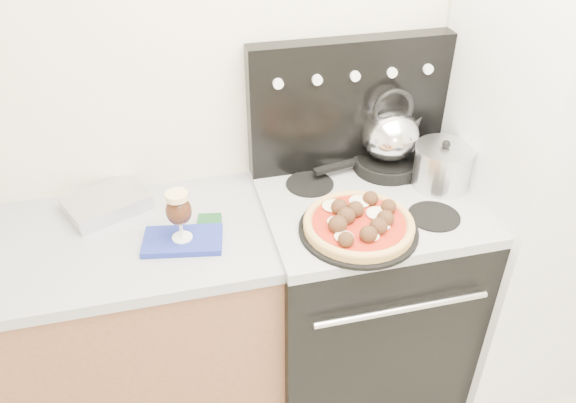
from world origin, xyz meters
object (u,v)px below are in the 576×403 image
object	(u,v)px
pizza_pan	(358,230)
skillet	(387,164)
oven_mitt	(183,241)
stock_pot	(442,168)
stove_body	(360,297)
tea_kettle	(391,131)
beer_glass	(179,216)
pizza	(359,222)
fridge	(547,172)
base_cabinet	(78,344)

from	to	relation	value
pizza_pan	skillet	world-z (taller)	skillet
oven_mitt	stock_pot	bearing A→B (deg)	5.70
stove_body	skillet	xyz separation A→B (m)	(0.14, 0.19, 0.50)
tea_kettle	beer_glass	bearing A→B (deg)	-177.01
oven_mitt	stock_pot	world-z (taller)	stock_pot
beer_glass	stock_pot	size ratio (longest dim) A/B	0.87
pizza	stock_pot	bearing A→B (deg)	26.76
skillet	stock_pot	bearing A→B (deg)	-46.55
fridge	tea_kettle	distance (m)	0.61
pizza_pan	pizza	world-z (taller)	pizza
pizza_pan	skillet	size ratio (longest dim) A/B	1.54
oven_mitt	pizza_pan	xyz separation A→B (m)	(0.57, -0.10, 0.02)
fridge	tea_kettle	xyz separation A→B (m)	(-0.56, 0.21, 0.14)
pizza_pan	tea_kettle	world-z (taller)	tea_kettle
base_cabinet	pizza_pan	distance (m)	1.14
fridge	pizza	world-z (taller)	fridge
tea_kettle	stock_pot	size ratio (longest dim) A/B	1.16
oven_mitt	tea_kettle	distance (m)	0.87
stock_pot	tea_kettle	bearing A→B (deg)	133.45
stove_body	tea_kettle	bearing A→B (deg)	53.04
pizza_pan	stove_body	bearing A→B (deg)	58.38
stove_body	fridge	xyz separation A→B (m)	(0.70, -0.03, 0.51)
stove_body	pizza	size ratio (longest dim) A/B	2.41
pizza_pan	tea_kettle	distance (m)	0.46
base_cabinet	fridge	xyz separation A→B (m)	(1.80, -0.05, 0.52)
stock_pot	stove_body	bearing A→B (deg)	-173.52
oven_mitt	stove_body	bearing A→B (deg)	5.36
pizza	tea_kettle	world-z (taller)	tea_kettle
fridge	oven_mitt	distance (m)	1.37
beer_glass	stock_pot	distance (m)	0.97
pizza_pan	tea_kettle	xyz separation A→B (m)	(0.24, 0.35, 0.16)
fridge	pizza	xyz separation A→B (m)	(-0.80, -0.14, 0.01)
base_cabinet	fridge	world-z (taller)	fridge
beer_glass	tea_kettle	world-z (taller)	tea_kettle
fridge	pizza	size ratio (longest dim) A/B	5.20
skillet	pizza_pan	bearing A→B (deg)	-124.56
oven_mitt	pizza_pan	distance (m)	0.58
oven_mitt	pizza	world-z (taller)	pizza
oven_mitt	stock_pot	distance (m)	0.97
pizza_pan	stock_pot	world-z (taller)	stock_pot
beer_glass	pizza_pan	size ratio (longest dim) A/B	0.45
beer_glass	pizza_pan	bearing A→B (deg)	-10.03
fridge	stove_body	bearing A→B (deg)	177.95
tea_kettle	stock_pot	xyz separation A→B (m)	(0.15, -0.16, -0.09)
beer_glass	stock_pot	xyz separation A→B (m)	(0.96, 0.10, -0.02)
pizza	stock_pot	distance (m)	0.44
stove_body	oven_mitt	world-z (taller)	oven_mitt
beer_glass	stock_pot	bearing A→B (deg)	5.70
tea_kettle	skillet	bearing A→B (deg)	165.80
pizza_pan	skillet	bearing A→B (deg)	55.44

